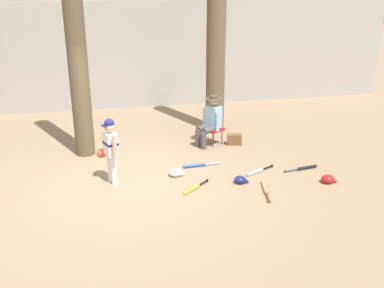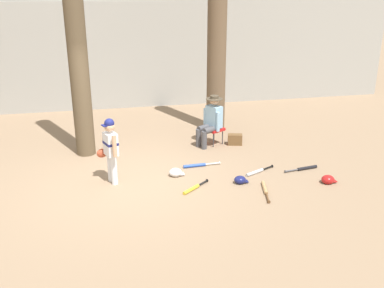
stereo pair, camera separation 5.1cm
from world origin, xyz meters
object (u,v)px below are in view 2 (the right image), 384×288
at_px(bat_yellow_trainer, 193,188).
at_px(batting_helmet_navy, 240,180).
at_px(tree_near_player, 76,33).
at_px(bat_black_composite, 305,168).
at_px(bat_blue_youth, 197,165).
at_px(bat_wood_tan, 265,189).
at_px(batting_helmet_red, 328,180).
at_px(batting_helmet_white, 176,172).
at_px(tree_behind_spectator, 217,42).
at_px(folding_stool, 214,130).
at_px(seated_spectator, 211,119).
at_px(handbag_beside_stool, 235,140).
at_px(bat_aluminum_silver, 257,172).
at_px(young_ballplayer, 110,147).

bearing_deg(bat_yellow_trainer, batting_helmet_navy, 5.96).
distance_m(tree_near_player, bat_black_composite, 5.54).
relative_size(bat_black_composite, bat_blue_youth, 0.95).
distance_m(bat_black_composite, bat_wood_tan, 1.39).
distance_m(batting_helmet_red, batting_helmet_white, 3.00).
relative_size(tree_behind_spectator, batting_helmet_red, 17.47).
bearing_deg(batting_helmet_red, folding_stool, 121.98).
height_order(seated_spectator, bat_blue_youth, seated_spectator).
distance_m(tree_behind_spectator, bat_yellow_trainer, 4.31).
height_order(tree_near_player, batting_helmet_white, tree_near_player).
relative_size(batting_helmet_navy, batting_helmet_white, 0.91).
xyz_separation_m(handbag_beside_stool, bat_aluminum_silver, (-0.06, -1.71, -0.10)).
distance_m(tree_near_player, seated_spectator, 3.57).
bearing_deg(bat_yellow_trainer, bat_aluminum_silver, 18.58).
height_order(young_ballplayer, bat_blue_youth, young_ballplayer).
distance_m(seated_spectator, bat_yellow_trainer, 2.55).
distance_m(seated_spectator, handbag_beside_stool, 0.78).
bearing_deg(folding_stool, seated_spectator, -151.30).
relative_size(tree_behind_spectator, folding_stool, 9.73).
xyz_separation_m(bat_black_composite, bat_blue_youth, (-2.16, 0.62, 0.00)).
distance_m(tree_behind_spectator, bat_aluminum_silver, 3.71).
height_order(seated_spectator, bat_aluminum_silver, seated_spectator).
distance_m(folding_stool, bat_aluminum_silver, 1.94).
bearing_deg(seated_spectator, tree_near_player, 179.25).
relative_size(seated_spectator, bat_blue_youth, 1.48).
distance_m(folding_stool, seated_spectator, 0.29).
height_order(bat_blue_youth, batting_helmet_white, batting_helmet_white).
relative_size(tree_near_player, bat_yellow_trainer, 10.00).
relative_size(batting_helmet_red, batting_helmet_white, 0.99).
distance_m(tree_behind_spectator, batting_helmet_red, 4.48).
height_order(folding_stool, bat_black_composite, folding_stool).
bearing_deg(bat_blue_youth, folding_stool, 61.83).
bearing_deg(tree_behind_spectator, batting_helmet_navy, -96.45).
bearing_deg(tree_behind_spectator, bat_black_composite, -69.03).
xyz_separation_m(batting_helmet_red, batting_helmet_white, (-2.85, 0.95, 0.00)).
bearing_deg(batting_helmet_white, bat_black_composite, -5.38).
relative_size(young_ballplayer, bat_yellow_trainer, 2.19).
relative_size(tree_near_player, seated_spectator, 4.97).
relative_size(seated_spectator, bat_black_composite, 1.56).
height_order(bat_blue_youth, bat_aluminum_silver, same).
xyz_separation_m(batting_helmet_navy, batting_helmet_red, (1.68, -0.35, 0.01)).
relative_size(folding_stool, bat_blue_youth, 0.67).
bearing_deg(bat_yellow_trainer, tree_behind_spectator, 68.75).
bearing_deg(bat_aluminum_silver, handbag_beside_stool, 88.03).
relative_size(handbag_beside_stool, batting_helmet_navy, 1.23).
bearing_deg(seated_spectator, batting_helmet_white, -125.27).
height_order(young_ballplayer, bat_black_composite, young_ballplayer).
bearing_deg(tree_near_player, seated_spectator, -0.75).
relative_size(tree_behind_spectator, bat_yellow_trainer, 8.86).
distance_m(tree_behind_spectator, batting_helmet_navy, 4.02).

